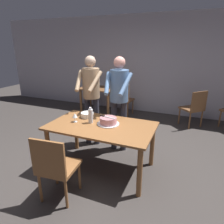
# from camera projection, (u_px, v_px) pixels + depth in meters

# --- Properties ---
(ground_plane) EXTENTS (14.00, 14.00, 0.00)m
(ground_plane) POSITION_uv_depth(u_px,v_px,m) (102.00, 167.00, 3.23)
(ground_plane) COLOR #383330
(back_wall) EXTENTS (10.00, 0.12, 2.70)m
(back_wall) POSITION_uv_depth(u_px,v_px,m) (150.00, 65.00, 5.58)
(back_wall) COLOR #ADA8B2
(back_wall) RESTS_ON ground_plane
(main_dining_table) EXTENTS (1.59, 0.93, 0.75)m
(main_dining_table) POSITION_uv_depth(u_px,v_px,m) (101.00, 131.00, 3.02)
(main_dining_table) COLOR brown
(main_dining_table) RESTS_ON ground_plane
(cake_on_platter) EXTENTS (0.34, 0.34, 0.11)m
(cake_on_platter) POSITION_uv_depth(u_px,v_px,m) (108.00, 121.00, 3.00)
(cake_on_platter) COLOR silver
(cake_on_platter) RESTS_ON main_dining_table
(cake_knife) EXTENTS (0.27, 0.08, 0.02)m
(cake_knife) POSITION_uv_depth(u_px,v_px,m) (104.00, 116.00, 3.02)
(cake_knife) COLOR silver
(cake_knife) RESTS_ON cake_on_platter
(plate_stack) EXTENTS (0.22, 0.22, 0.08)m
(plate_stack) POSITION_uv_depth(u_px,v_px,m) (88.00, 115.00, 3.30)
(plate_stack) COLOR white
(plate_stack) RESTS_ON main_dining_table
(wine_glass_near) EXTENTS (0.08, 0.08, 0.14)m
(wine_glass_near) POSITION_uv_depth(u_px,v_px,m) (75.00, 116.00, 3.08)
(wine_glass_near) COLOR silver
(wine_glass_near) RESTS_ON main_dining_table
(water_bottle) EXTENTS (0.07, 0.07, 0.25)m
(water_bottle) POSITION_uv_depth(u_px,v_px,m) (91.00, 116.00, 3.04)
(water_bottle) COLOR silver
(water_bottle) RESTS_ON main_dining_table
(person_cutting_cake) EXTENTS (0.47, 0.56, 1.72)m
(person_cutting_cake) POSITION_uv_depth(u_px,v_px,m) (119.00, 94.00, 3.47)
(person_cutting_cake) COLOR #2D2D38
(person_cutting_cake) RESTS_ON ground_plane
(person_standing_beside) EXTENTS (0.46, 0.57, 1.72)m
(person_standing_beside) POSITION_uv_depth(u_px,v_px,m) (91.00, 91.00, 3.70)
(person_standing_beside) COLOR #2D2D38
(person_standing_beside) RESTS_ON ground_plane
(chair_near_side) EXTENTS (0.48, 0.48, 0.90)m
(chair_near_side) POSITION_uv_depth(u_px,v_px,m) (55.00, 166.00, 2.42)
(chair_near_side) COLOR brown
(chair_near_side) RESTS_ON ground_plane
(background_table) EXTENTS (1.00, 0.70, 0.74)m
(background_table) POSITION_uv_depth(u_px,v_px,m) (98.00, 93.00, 5.68)
(background_table) COLOR brown
(background_table) RESTS_ON ground_plane
(background_chair_1) EXTENTS (0.62, 0.62, 0.90)m
(background_chair_1) POSITION_uv_depth(u_px,v_px,m) (194.00, 107.00, 4.71)
(background_chair_1) COLOR brown
(background_chair_1) RESTS_ON ground_plane
(background_chair_2) EXTENTS (0.48, 0.48, 0.90)m
(background_chair_2) POSITION_uv_depth(u_px,v_px,m) (123.00, 98.00, 5.48)
(background_chair_2) COLOR brown
(background_chair_2) RESTS_ON ground_plane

